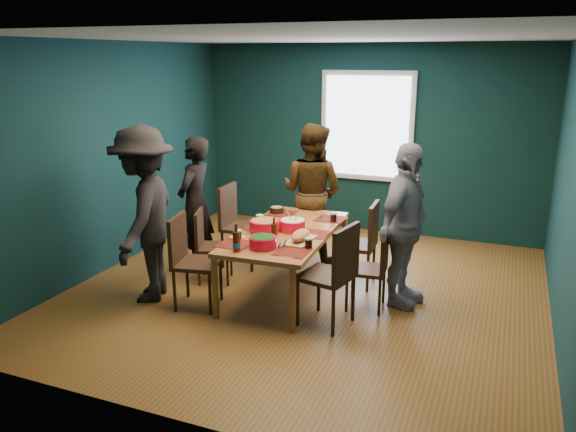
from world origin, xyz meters
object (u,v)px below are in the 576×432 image
at_px(chair_right_mid, 375,263).
at_px(chair_right_near, 335,268).
at_px(bowl_herbs, 263,242).
at_px(person_near_left, 145,215).
at_px(person_right, 404,226).
at_px(chair_left_far, 236,219).
at_px(chair_right_far, 364,238).
at_px(chair_left_mid, 208,240).
at_px(cutting_board, 300,236).
at_px(person_back, 312,192).
at_px(bowl_dumpling, 293,225).
at_px(bowl_salad, 264,226).
at_px(person_far_left, 195,204).
at_px(chair_left_near, 188,254).
at_px(dining_table, 286,237).

relative_size(chair_right_mid, chair_right_near, 0.84).
bearing_deg(bowl_herbs, person_near_left, -176.61).
bearing_deg(person_right, chair_right_near, 158.62).
relative_size(chair_left_far, chair_right_far, 1.04).
xyz_separation_m(chair_right_far, person_right, (0.50, -0.35, 0.29)).
relative_size(chair_left_mid, cutting_board, 1.58).
bearing_deg(bowl_herbs, cutting_board, 49.89).
relative_size(chair_right_far, chair_right_near, 0.94).
relative_size(person_back, bowl_dumpling, 5.94).
distance_m(chair_right_near, person_near_left, 2.08).
relative_size(chair_right_near, bowl_herbs, 3.76).
distance_m(chair_left_far, bowl_salad, 1.01).
height_order(chair_right_mid, chair_right_near, chair_right_near).
bearing_deg(bowl_dumpling, person_back, 98.99).
relative_size(chair_left_mid, bowl_dumpling, 2.88).
bearing_deg(person_near_left, person_far_left, 161.26).
bearing_deg(person_back, chair_right_near, 126.24).
distance_m(bowl_salad, cutting_board, 0.50).
height_order(chair_left_far, cutting_board, chair_left_far).
bearing_deg(bowl_salad, chair_right_near, -25.92).
bearing_deg(chair_left_mid, bowl_herbs, -50.53).
relative_size(chair_left_far, chair_left_mid, 1.20).
height_order(chair_left_mid, person_near_left, person_near_left).
xyz_separation_m(chair_right_far, cutting_board, (-0.46, -0.79, 0.20)).
bearing_deg(chair_left_mid, bowl_dumpling, -15.93).
distance_m(chair_right_far, person_far_left, 2.06).
height_order(chair_left_near, chair_right_mid, chair_left_near).
height_order(bowl_herbs, cutting_board, bowl_herbs).
relative_size(person_far_left, person_right, 0.95).
distance_m(person_far_left, cutting_board, 1.67).
xyz_separation_m(chair_left_near, person_right, (2.04, 0.86, 0.29)).
relative_size(chair_left_near, person_back, 0.56).
distance_m(chair_left_far, bowl_herbs, 1.49).
distance_m(person_right, bowl_salad, 1.47).
bearing_deg(bowl_dumpling, cutting_board, -56.25).
bearing_deg(bowl_herbs, chair_left_mid, 149.29).
xyz_separation_m(chair_left_far, chair_left_near, (0.10, -1.27, -0.02)).
bearing_deg(person_far_left, chair_left_near, 23.29).
height_order(person_back, bowl_dumpling, person_back).
bearing_deg(dining_table, person_far_left, 164.50).
bearing_deg(chair_left_mid, chair_right_mid, -20.48).
distance_m(chair_left_mid, person_far_left, 0.57).
relative_size(dining_table, bowl_salad, 6.08).
relative_size(chair_left_near, chair_right_mid, 1.13).
xyz_separation_m(chair_left_far, person_near_left, (-0.42, -1.26, 0.35)).
distance_m(chair_left_mid, person_back, 1.51).
relative_size(bowl_dumpling, bowl_herbs, 1.07).
xyz_separation_m(chair_right_mid, person_near_left, (-2.31, -0.62, 0.43)).
height_order(person_near_left, bowl_salad, person_near_left).
xyz_separation_m(chair_right_far, person_far_left, (-2.03, -0.22, 0.25)).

